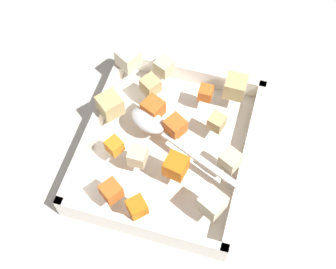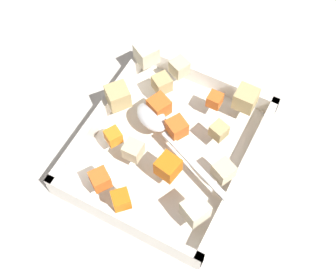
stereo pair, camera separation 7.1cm
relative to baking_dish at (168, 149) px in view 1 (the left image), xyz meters
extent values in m
plane|color=beige|center=(0.02, -0.02, -0.01)|extent=(4.00, 4.00, 0.00)
cube|color=white|center=(0.00, 0.00, -0.01)|extent=(0.30, 0.26, 0.01)
cube|color=white|center=(0.00, -0.12, 0.02)|extent=(0.30, 0.01, 0.04)
cube|color=white|center=(0.00, 0.12, 0.02)|extent=(0.30, 0.01, 0.04)
cube|color=white|center=(-0.14, 0.00, 0.02)|extent=(0.01, 0.26, 0.04)
cube|color=white|center=(0.14, 0.00, 0.02)|extent=(0.01, 0.26, 0.04)
cube|color=orange|center=(0.05, 0.03, 0.05)|extent=(0.04, 0.04, 0.03)
cube|color=orange|center=(0.13, -0.01, 0.05)|extent=(0.04, 0.04, 0.02)
cube|color=orange|center=(-0.02, 0.01, 0.05)|extent=(0.04, 0.04, 0.03)
cube|color=orange|center=(-0.09, 0.04, 0.05)|extent=(0.02, 0.02, 0.02)
cube|color=orange|center=(0.11, -0.05, 0.05)|extent=(0.04, 0.04, 0.03)
cube|color=orange|center=(-0.04, -0.04, 0.05)|extent=(0.04, 0.04, 0.03)
cube|color=orange|center=(0.04, -0.07, 0.05)|extent=(0.03, 0.03, 0.02)
cube|color=tan|center=(-0.11, 0.08, 0.05)|extent=(0.03, 0.03, 0.03)
cube|color=beige|center=(-0.12, -0.10, 0.05)|extent=(0.05, 0.05, 0.03)
cube|color=tan|center=(-0.04, 0.07, 0.05)|extent=(0.03, 0.03, 0.02)
cube|color=tan|center=(-0.02, -0.10, 0.05)|extent=(0.05, 0.05, 0.03)
cube|color=beige|center=(0.02, 0.10, 0.05)|extent=(0.04, 0.04, 0.03)
cube|color=tan|center=(-0.08, -0.05, 0.05)|extent=(0.04, 0.04, 0.03)
cube|color=beige|center=(0.09, 0.09, 0.05)|extent=(0.04, 0.04, 0.03)
cube|color=beige|center=(0.05, -0.03, 0.05)|extent=(0.03, 0.03, 0.03)
cube|color=beige|center=(-0.12, -0.04, 0.05)|extent=(0.03, 0.03, 0.03)
ellipsoid|color=silver|center=(-0.02, -0.04, 0.05)|extent=(0.06, 0.07, 0.02)
cube|color=silver|center=(0.02, 0.06, 0.04)|extent=(0.07, 0.14, 0.01)
camera|label=1|loc=(0.34, 0.10, 0.66)|focal=49.36mm
camera|label=2|loc=(0.31, 0.16, 0.66)|focal=49.36mm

